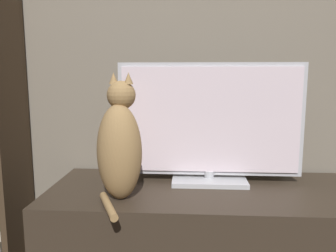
# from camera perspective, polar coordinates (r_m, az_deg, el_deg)

# --- Properties ---
(wall_back) EXTENTS (4.80, 0.05, 2.60)m
(wall_back) POSITION_cam_1_polar(r_m,az_deg,el_deg) (1.69, 6.47, 19.33)
(wall_back) COLOR #756B5B
(wall_back) RESTS_ON ground_plane
(tv_stand) EXTENTS (1.33, 0.53, 0.51)m
(tv_stand) POSITION_cam_1_polar(r_m,az_deg,el_deg) (1.53, 6.36, -19.84)
(tv_stand) COLOR #33281E
(tv_stand) RESTS_ON ground_plane
(tv) EXTENTS (0.81, 0.20, 0.53)m
(tv) POSITION_cam_1_polar(r_m,az_deg,el_deg) (1.46, 7.33, 0.14)
(tv) COLOR #B7B7BC
(tv) RESTS_ON tv_stand
(cat) EXTENTS (0.20, 0.31, 0.49)m
(cat) POSITION_cam_1_polar(r_m,az_deg,el_deg) (1.27, -8.36, -3.52)
(cat) COLOR #997547
(cat) RESTS_ON tv_stand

